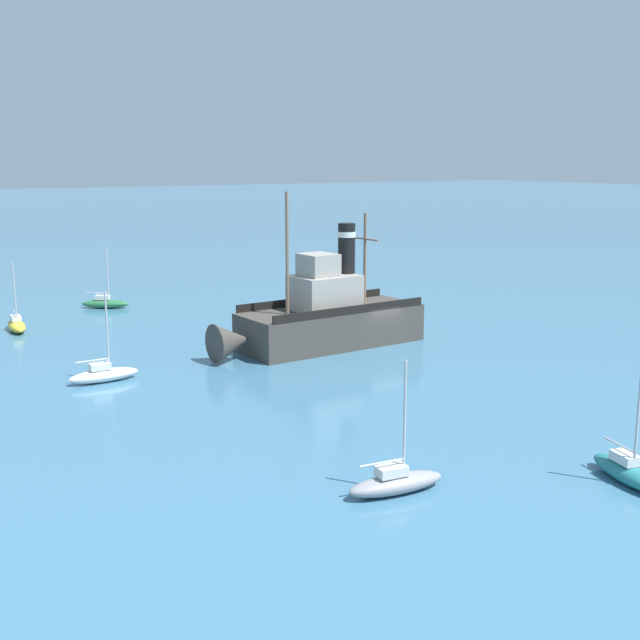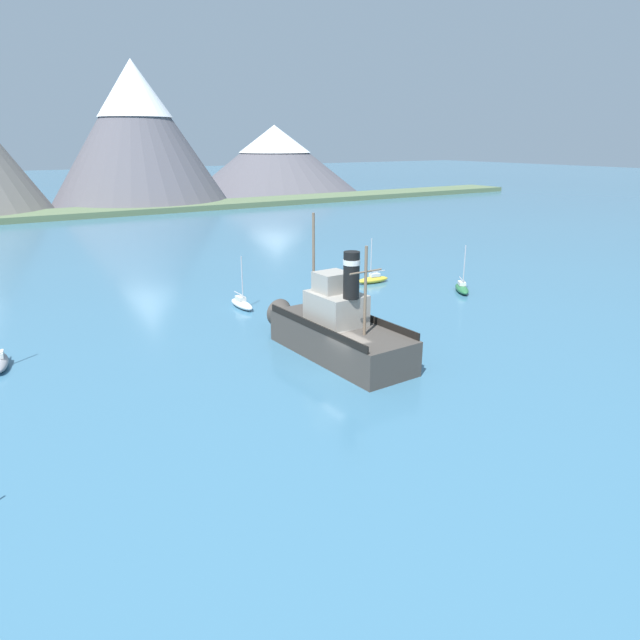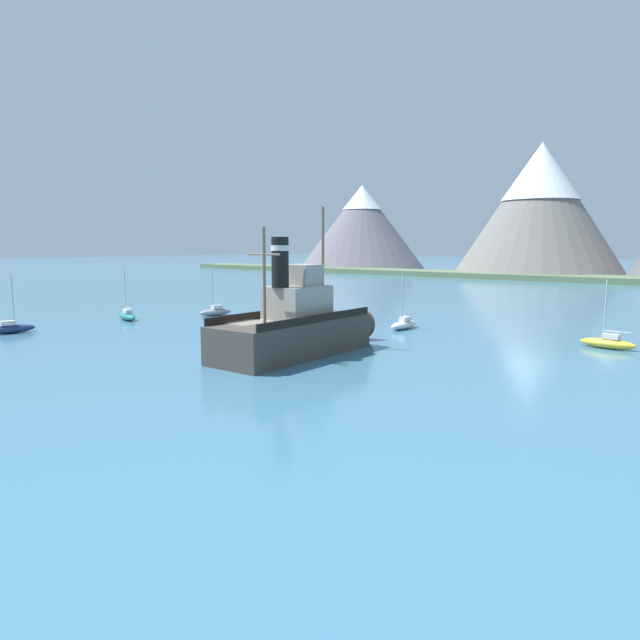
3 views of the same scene
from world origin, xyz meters
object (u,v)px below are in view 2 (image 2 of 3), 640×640
(old_tugboat, at_px, (335,330))
(sailboat_green, at_px, (462,288))
(sailboat_yellow, at_px, (373,279))
(sailboat_white, at_px, (242,303))

(old_tugboat, xyz_separation_m, sailboat_green, (20.72, 7.71, -1.40))
(sailboat_yellow, bearing_deg, sailboat_green, -56.21)
(sailboat_yellow, xyz_separation_m, sailboat_green, (5.31, -7.93, 0.00))
(sailboat_green, bearing_deg, old_tugboat, -159.61)
(sailboat_yellow, xyz_separation_m, sailboat_white, (-16.12, -1.17, 0.00))
(old_tugboat, relative_size, sailboat_yellow, 2.97)
(sailboat_yellow, height_order, sailboat_white, same)
(sailboat_green, height_order, sailboat_white, same)
(sailboat_yellow, bearing_deg, sailboat_white, -175.84)
(sailboat_green, xyz_separation_m, sailboat_white, (-21.43, 6.76, 0.00))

